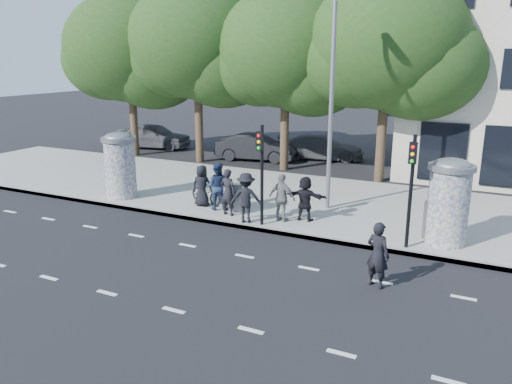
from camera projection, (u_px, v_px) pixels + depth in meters
The scene contains 27 objects.
ground at pixel (221, 274), 13.46m from camera, with size 120.00×120.00×0.00m, color black.
sidewalk at pixel (314, 202), 19.95m from camera, with size 40.00×8.00×0.15m, color gray.
curb at pixel (274, 232), 16.52m from camera, with size 40.00×0.10×0.16m, color slate.
lane_dash_near at pixel (174, 310), 11.55m from camera, with size 32.00×0.12×0.01m, color silver.
lane_dash_far at pixel (245, 256), 14.67m from camera, with size 32.00×0.12×0.01m, color silver.
ad_column_left at pixel (120, 164), 19.99m from camera, with size 1.36×1.36×2.65m.
ad_column_right at pixel (449, 200), 14.94m from camera, with size 1.36×1.36×2.65m.
traffic_pole_near at pixel (261, 165), 16.42m from camera, with size 0.22×0.31×3.40m.
traffic_pole_far at pixel (411, 180), 14.39m from camera, with size 0.22×0.31×3.40m.
street_lamp at pixel (332, 83), 17.62m from camera, with size 0.25×0.93×8.00m.
tree_far_left at pixel (129, 47), 28.16m from camera, with size 7.20×7.20×9.26m.
tree_mid_left at pixel (197, 41), 26.19m from camera, with size 7.20×7.20×9.57m.
tree_near_left at pixel (286, 49), 24.37m from camera, with size 6.80×6.80×8.97m.
tree_center at pixel (388, 42), 21.84m from camera, with size 7.00×7.00×9.30m.
ped_a at pixel (202, 186), 18.94m from camera, with size 0.78×0.50×1.59m, color black.
ped_b at pixel (228, 192), 17.83m from camera, with size 0.62×0.41×1.70m, color black.
ped_c at pixel (217, 186), 18.46m from camera, with size 0.87×0.68×1.79m, color #1D2A4A.
ped_d at pixel (246, 198), 17.04m from camera, with size 1.12×0.65×1.74m, color black.
ped_e at pixel (282, 198), 17.13m from camera, with size 0.99×0.56×1.69m, color gray.
ped_f at pixel (305, 199), 17.24m from camera, with size 1.46×0.53×1.58m, color black.
man_road at pixel (378, 255), 12.55m from camera, with size 0.63×0.41×1.73m, color black.
bicycle at pixel (206, 193), 19.30m from camera, with size 1.68×0.58×0.88m, color black.
cabinet_left at pixel (236, 197), 18.39m from camera, with size 0.50×0.36×1.04m, color slate.
cabinet_right at pixel (432, 220), 15.59m from camera, with size 0.55×0.40×1.16m, color slate.
car_left at pixel (154, 136), 31.86m from camera, with size 4.69×1.89×1.60m, color #4A4B50.
car_mid at pixel (256, 147), 28.10m from camera, with size 4.49×1.56×1.48m, color black.
car_right at pixel (321, 147), 28.48m from camera, with size 4.79×1.95×1.39m, color #515258.
Camera 1 is at (6.27, -10.74, 5.68)m, focal length 35.00 mm.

